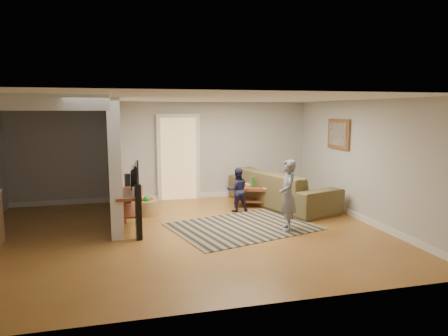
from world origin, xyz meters
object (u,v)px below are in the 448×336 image
(child, at_px, (287,230))
(tv_console, at_px, (132,196))
(coffee_table, at_px, (260,191))
(sofa, at_px, (281,205))
(toy_basket, at_px, (147,207))
(toddler, at_px, (237,211))
(speaker_left, at_px, (139,212))
(speaker_right, at_px, (128,196))

(child, bearing_deg, tv_console, -88.91)
(coffee_table, distance_m, tv_console, 3.33)
(coffee_table, bearing_deg, sofa, -9.69)
(toy_basket, bearing_deg, toddler, -5.26)
(toddler, bearing_deg, toy_basket, -2.30)
(coffee_table, height_order, child, coffee_table)
(sofa, xyz_separation_m, speaker_left, (-3.43, -1.83, 0.50))
(tv_console, distance_m, speaker_right, 1.03)
(toy_basket, bearing_deg, coffee_table, 4.19)
(sofa, height_order, coffee_table, coffee_table)
(coffee_table, bearing_deg, speaker_left, -146.88)
(coffee_table, distance_m, speaker_left, 3.51)
(sofa, distance_m, speaker_left, 3.92)
(toy_basket, relative_size, child, 0.37)
(speaker_left, height_order, toddler, speaker_left)
(tv_console, bearing_deg, toddler, 25.18)
(speaker_right, relative_size, toddler, 0.96)
(coffee_table, xyz_separation_m, speaker_right, (-3.10, -0.31, 0.10))
(tv_console, height_order, toy_basket, tv_console)
(speaker_left, bearing_deg, child, -12.57)
(coffee_table, height_order, speaker_left, speaker_left)
(speaker_left, distance_m, toddler, 2.77)
(speaker_right, relative_size, child, 0.70)
(sofa, height_order, toddler, toddler)
(toddler, bearing_deg, child, 111.16)
(toy_basket, xyz_separation_m, child, (2.55, -1.81, -0.19))
(sofa, height_order, toy_basket, toy_basket)
(sofa, relative_size, coffee_table, 2.09)
(sofa, height_order, speaker_right, speaker_right)
(tv_console, xyz_separation_m, toddler, (2.35, 0.94, -0.68))
(tv_console, xyz_separation_m, speaker_left, (0.10, -0.59, -0.18))
(toddler, bearing_deg, coffee_table, -147.80)
(speaker_left, xyz_separation_m, speaker_right, (-0.17, 1.60, -0.03))
(tv_console, bearing_deg, child, -9.85)
(speaker_left, relative_size, child, 0.74)
(toddler, bearing_deg, tv_console, 24.71)
(sofa, bearing_deg, child, 142.95)
(child, bearing_deg, speaker_left, -77.46)
(sofa, bearing_deg, coffee_table, 62.01)
(speaker_right, relative_size, toy_basket, 1.89)
(tv_console, height_order, speaker_right, tv_console)
(sofa, xyz_separation_m, speaker_right, (-3.60, -0.23, 0.48))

